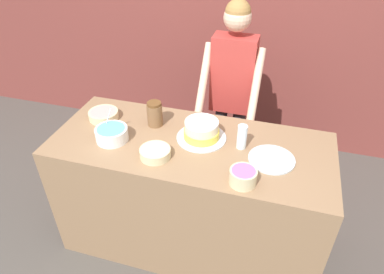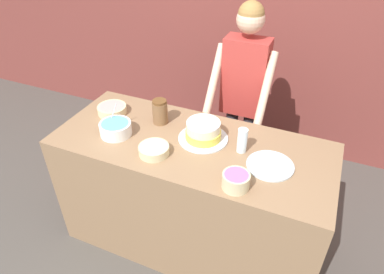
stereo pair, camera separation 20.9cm
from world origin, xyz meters
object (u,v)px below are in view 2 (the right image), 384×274
at_px(frosting_bowl_blue, 116,128).
at_px(stoneware_jar, 160,112).
at_px(frosting_bowl_white, 154,150).
at_px(ceramic_plate, 270,165).
at_px(drinking_glass, 242,140).
at_px(person_baker, 244,85).
at_px(cake, 203,132).
at_px(frosting_bowl_pink, 112,109).
at_px(frosting_bowl_purple, 236,180).

bearing_deg(frosting_bowl_blue, stoneware_jar, 50.32).
bearing_deg(frosting_bowl_white, ceramic_plate, 13.43).
relative_size(frosting_bowl_white, drinking_glass, 1.17).
height_order(ceramic_plate, stoneware_jar, stoneware_jar).
relative_size(ceramic_plate, stoneware_jar, 1.61).
bearing_deg(stoneware_jar, person_baker, 54.75).
bearing_deg(ceramic_plate, person_baker, 117.03).
bearing_deg(drinking_glass, cake, 174.74).
relative_size(frosting_bowl_pink, drinking_glass, 1.29).
distance_m(frosting_bowl_blue, frosting_bowl_purple, 0.88).
xyz_separation_m(person_baker, frosting_bowl_blue, (-0.62, -0.83, -0.05)).
xyz_separation_m(frosting_bowl_white, ceramic_plate, (0.68, 0.16, -0.03)).
height_order(frosting_bowl_white, drinking_glass, drinking_glass).
relative_size(frosting_bowl_pink, frosting_bowl_purple, 1.37).
bearing_deg(person_baker, cake, -96.33).
xyz_separation_m(frosting_bowl_blue, frosting_bowl_white, (0.33, -0.08, -0.02)).
xyz_separation_m(frosting_bowl_purple, stoneware_jar, (-0.67, 0.41, 0.04)).
xyz_separation_m(frosting_bowl_white, stoneware_jar, (-0.13, 0.33, 0.05)).
relative_size(person_baker, frosting_bowl_blue, 7.95).
xyz_separation_m(person_baker, stoneware_jar, (-0.42, -0.59, -0.01)).
bearing_deg(drinking_glass, frosting_bowl_pink, 176.23).
bearing_deg(frosting_bowl_pink, frosting_bowl_purple, -20.09).
height_order(frosting_bowl_blue, frosting_bowl_white, frosting_bowl_blue).
xyz_separation_m(person_baker, frosting_bowl_purple, (0.25, -1.00, -0.05)).
xyz_separation_m(frosting_bowl_pink, drinking_glass, (0.98, -0.06, 0.05)).
distance_m(cake, ceramic_plate, 0.47).
height_order(drinking_glass, stoneware_jar, stoneware_jar).
bearing_deg(frosting_bowl_purple, frosting_bowl_blue, 169.16).
distance_m(frosting_bowl_white, drinking_glass, 0.54).
xyz_separation_m(person_baker, cake, (-0.07, -0.66, -0.04)).
bearing_deg(drinking_glass, person_baker, 105.53).
xyz_separation_m(frosting_bowl_blue, drinking_glass, (0.81, 0.15, 0.03)).
distance_m(frosting_bowl_white, stoneware_jar, 0.35).
xyz_separation_m(cake, stoneware_jar, (-0.34, 0.07, 0.03)).
bearing_deg(frosting_bowl_white, stoneware_jar, 111.09).
xyz_separation_m(frosting_bowl_pink, frosting_bowl_white, (0.50, -0.30, -0.00)).
distance_m(frosting_bowl_purple, ceramic_plate, 0.28).
distance_m(frosting_bowl_pink, frosting_bowl_white, 0.59).
height_order(cake, drinking_glass, drinking_glass).
height_order(cake, stoneware_jar, stoneware_jar).
relative_size(drinking_glass, stoneware_jar, 0.92).
bearing_deg(cake, frosting_bowl_purple, -46.54).
height_order(person_baker, frosting_bowl_blue, person_baker).
bearing_deg(drinking_glass, frosting_bowl_purple, -79.04).
bearing_deg(cake, frosting_bowl_pink, 176.78).
bearing_deg(ceramic_plate, frosting_bowl_pink, 173.29).
distance_m(frosting_bowl_purple, stoneware_jar, 0.78).
height_order(frosting_bowl_purple, frosting_bowl_white, frosting_bowl_purple).
xyz_separation_m(cake, frosting_bowl_white, (-0.22, -0.26, -0.03)).
relative_size(frosting_bowl_purple, ceramic_plate, 0.54).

